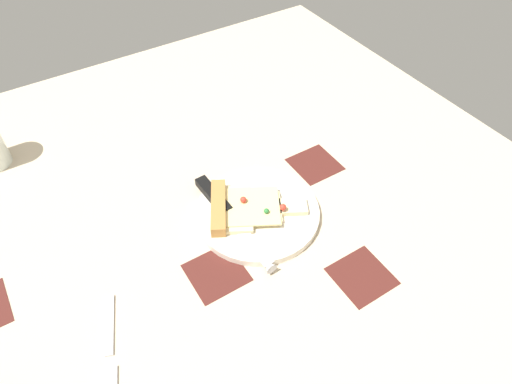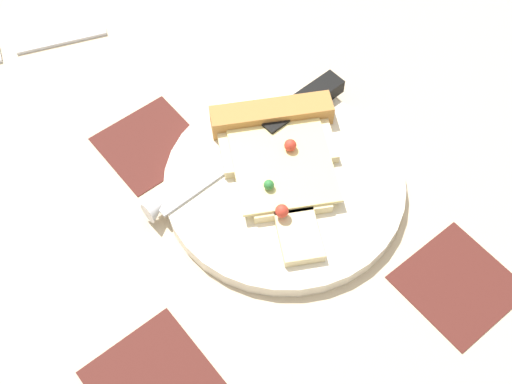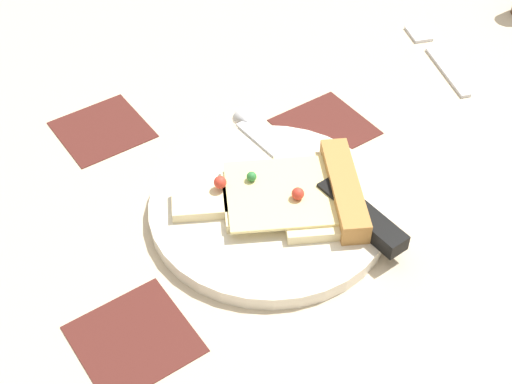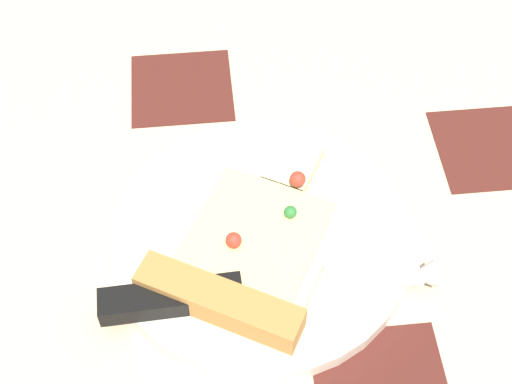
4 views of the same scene
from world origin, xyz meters
TOP-DOWN VIEW (x-y plane):
  - ground_plane at (0.02, -0.00)cm, footprint 125.50×125.50cm
  - plate at (-4.90, 3.48)cm, footprint 22.80×22.80cm
  - pizza_slice at (-2.63, 2.24)cm, footprint 19.00×15.25cm
  - knife at (0.32, 1.26)cm, footprint 3.07×24.07cm
  - fork at (27.02, 13.36)cm, footprint 7.09×14.95cm

SIDE VIEW (x-z plane):
  - ground_plane at x=0.02cm, z-range -3.00..0.00cm
  - fork at x=27.02cm, z-range 0.00..0.80cm
  - plate at x=-4.90cm, z-range 0.00..1.45cm
  - knife at x=0.32cm, z-range 0.83..3.28cm
  - pizza_slice at x=-2.63cm, z-range 0.98..3.50cm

